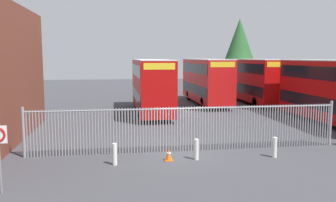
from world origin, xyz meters
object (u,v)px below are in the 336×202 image
at_px(bollard_near_right, 275,147).
at_px(double_decker_bus_near_gate, 334,90).
at_px(double_decker_bus_behind_fence_left, 151,84).
at_px(double_decker_bus_far_back, 254,79).
at_px(bollard_center_front, 196,149).
at_px(traffic_cone_by_gate, 169,154).
at_px(double_decker_bus_behind_fence_right, 206,79).
at_px(bollard_near_left, 115,154).

bearing_deg(bollard_near_right, double_decker_bus_near_gate, 42.82).
xyz_separation_m(double_decker_bus_behind_fence_left, double_decker_bus_far_back, (10.85, 4.84, 0.00)).
bearing_deg(double_decker_bus_far_back, bollard_center_front, -118.92).
relative_size(double_decker_bus_near_gate, traffic_cone_by_gate, 18.32).
bearing_deg(bollard_center_front, double_decker_bus_near_gate, 31.19).
bearing_deg(double_decker_bus_behind_fence_right, bollard_near_left, -115.43).
bearing_deg(double_decker_bus_behind_fence_right, bollard_near_right, -95.11).
bearing_deg(traffic_cone_by_gate, bollard_center_front, -2.40).
relative_size(double_decker_bus_behind_fence_left, traffic_cone_by_gate, 18.32).
relative_size(double_decker_bus_near_gate, bollard_near_right, 11.38).
distance_m(double_decker_bus_far_back, traffic_cone_by_gate, 21.86).
distance_m(bollard_center_front, bollard_near_right, 3.66).
relative_size(bollard_center_front, traffic_cone_by_gate, 1.61).
xyz_separation_m(double_decker_bus_far_back, bollard_center_front, (-10.23, -18.53, -1.95)).
relative_size(double_decker_bus_behind_fence_left, bollard_near_right, 11.38).
bearing_deg(traffic_cone_by_gate, bollard_near_left, -173.14).
bearing_deg(bollard_center_front, bollard_near_left, -176.31).
bearing_deg(double_decker_bus_near_gate, double_decker_bus_behind_fence_right, 115.82).
height_order(double_decker_bus_behind_fence_right, double_decker_bus_far_back, same).
xyz_separation_m(double_decker_bus_near_gate, double_decker_bus_behind_fence_left, (-11.72, 6.96, 0.00)).
distance_m(double_decker_bus_behind_fence_left, bollard_near_right, 14.65).
xyz_separation_m(double_decker_bus_near_gate, bollard_center_front, (-11.11, -6.73, -1.95)).
bearing_deg(bollard_near_right, double_decker_bus_far_back, 70.62).
bearing_deg(double_decker_bus_near_gate, bollard_near_right, -137.18).
distance_m(double_decker_bus_near_gate, bollard_center_front, 13.13).
height_order(double_decker_bus_near_gate, double_decker_bus_behind_fence_left, same).
distance_m(double_decker_bus_near_gate, double_decker_bus_behind_fence_right, 13.25).
height_order(double_decker_bus_behind_fence_left, double_decker_bus_far_back, same).
bearing_deg(double_decker_bus_near_gate, traffic_cone_by_gate, -151.64).
height_order(double_decker_bus_near_gate, bollard_near_left, double_decker_bus_near_gate).
bearing_deg(double_decker_bus_behind_fence_left, bollard_near_left, -102.27).
relative_size(double_decker_bus_behind_fence_left, bollard_center_front, 11.38).
bearing_deg(double_decker_bus_behind_fence_left, double_decker_bus_near_gate, -30.71).
xyz_separation_m(double_decker_bus_near_gate, bollard_near_left, (-14.75, -6.96, -1.95)).
relative_size(double_decker_bus_near_gate, double_decker_bus_behind_fence_left, 1.00).
bearing_deg(double_decker_bus_behind_fence_left, bollard_near_right, -72.90).
height_order(double_decker_bus_behind_fence_left, bollard_near_right, double_decker_bus_behind_fence_left).
height_order(bollard_center_front, traffic_cone_by_gate, bollard_center_front).
xyz_separation_m(bollard_near_left, bollard_near_right, (7.30, 0.05, 0.00)).
bearing_deg(double_decker_bus_near_gate, bollard_near_left, -154.74).
xyz_separation_m(bollard_near_left, bollard_center_front, (3.65, 0.23, 0.00)).
distance_m(double_decker_bus_far_back, bollard_center_front, 21.26).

